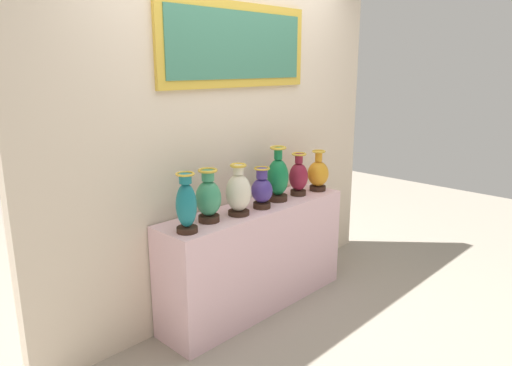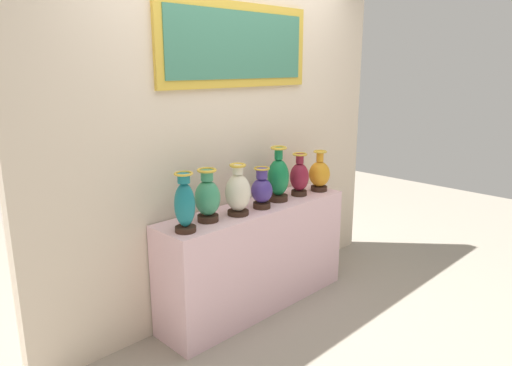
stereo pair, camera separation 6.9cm
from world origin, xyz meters
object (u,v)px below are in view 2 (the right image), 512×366
at_px(vase_ivory, 238,192).
at_px(vase_burgundy, 299,177).
at_px(vase_indigo, 262,190).
at_px(vase_jade, 207,198).
at_px(vase_emerald, 278,178).
at_px(vase_amber, 319,174).
at_px(vase_teal, 185,205).

bearing_deg(vase_ivory, vase_burgundy, 2.04).
relative_size(vase_indigo, vase_burgundy, 0.88).
bearing_deg(vase_jade, vase_emerald, 0.05).
distance_m(vase_emerald, vase_amber, 0.46).
bearing_deg(vase_jade, vase_indigo, -5.31).
bearing_deg(vase_jade, vase_ivory, -9.11).
relative_size(vase_indigo, vase_amber, 0.90).
distance_m(vase_jade, vase_ivory, 0.24).
distance_m(vase_ivory, vase_indigo, 0.23).
distance_m(vase_jade, vase_burgundy, 0.93).
height_order(vase_emerald, vase_amber, vase_emerald).
xyz_separation_m(vase_indigo, vase_emerald, (0.23, 0.04, 0.05)).
distance_m(vase_indigo, vase_amber, 0.68).
relative_size(vase_ivory, vase_indigo, 1.20).
bearing_deg(vase_indigo, vase_teal, -178.71).
xyz_separation_m(vase_jade, vase_indigo, (0.47, -0.04, -0.03)).
xyz_separation_m(vase_ivory, vase_indigo, (0.23, -0.01, -0.03)).
distance_m(vase_teal, vase_indigo, 0.70).
xyz_separation_m(vase_emerald, vase_burgundy, (0.23, -0.01, -0.03)).
bearing_deg(vase_ivory, vase_emerald, 4.90).
bearing_deg(vase_indigo, vase_amber, 0.42).
bearing_deg(vase_burgundy, vase_indigo, -176.28).
distance_m(vase_teal, vase_emerald, 0.92).
relative_size(vase_teal, vase_emerald, 0.90).
distance_m(vase_emerald, vase_burgundy, 0.23).
height_order(vase_ivory, vase_amber, vase_ivory).
relative_size(vase_teal, vase_amber, 1.13).
distance_m(vase_indigo, vase_emerald, 0.23).
bearing_deg(vase_emerald, vase_amber, -4.87).
xyz_separation_m(vase_teal, vase_emerald, (0.92, 0.06, 0.01)).
xyz_separation_m(vase_indigo, vase_burgundy, (0.46, 0.03, 0.02)).
relative_size(vase_jade, vase_indigo, 1.19).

